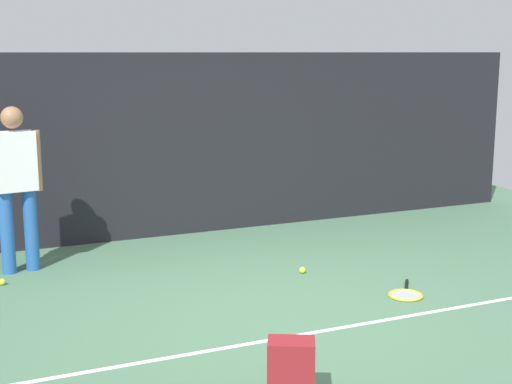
# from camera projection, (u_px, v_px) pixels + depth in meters

# --- Properties ---
(ground_plane) EXTENTS (12.00, 12.00, 0.00)m
(ground_plane) POSITION_uv_depth(u_px,v_px,m) (274.00, 313.00, 6.24)
(ground_plane) COLOR #4C7556
(back_fence) EXTENTS (10.00, 0.10, 2.22)m
(back_fence) POSITION_uv_depth(u_px,v_px,m) (170.00, 145.00, 8.73)
(back_fence) COLOR black
(back_fence) RESTS_ON ground
(court_line) EXTENTS (9.00, 0.05, 0.00)m
(court_line) POSITION_uv_depth(u_px,v_px,m) (303.00, 334.00, 5.76)
(court_line) COLOR white
(court_line) RESTS_ON ground
(tennis_player) EXTENTS (0.53, 0.27, 1.70)m
(tennis_player) POSITION_uv_depth(u_px,v_px,m) (16.00, 179.00, 7.25)
(tennis_player) COLOR #2659A5
(tennis_player) RESTS_ON ground
(tennis_racket) EXTENTS (0.51, 0.60, 0.03)m
(tennis_racket) POSITION_uv_depth(u_px,v_px,m) (406.00, 294.00, 6.69)
(tennis_racket) COLOR black
(tennis_racket) RESTS_ON ground
(backpack) EXTENTS (0.36, 0.37, 0.44)m
(backpack) POSITION_uv_depth(u_px,v_px,m) (291.00, 373.00, 4.59)
(backpack) COLOR maroon
(backpack) RESTS_ON ground
(tennis_ball_near_player) EXTENTS (0.07, 0.07, 0.07)m
(tennis_ball_near_player) POSITION_uv_depth(u_px,v_px,m) (2.00, 282.00, 6.98)
(tennis_ball_near_player) COLOR #CCE033
(tennis_ball_near_player) RESTS_ON ground
(tennis_ball_by_fence) EXTENTS (0.07, 0.07, 0.07)m
(tennis_ball_by_fence) POSITION_uv_depth(u_px,v_px,m) (302.00, 270.00, 7.35)
(tennis_ball_by_fence) COLOR #CCE033
(tennis_ball_by_fence) RESTS_ON ground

